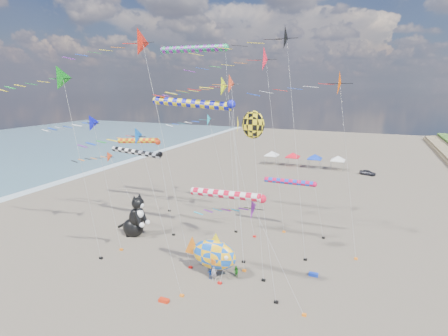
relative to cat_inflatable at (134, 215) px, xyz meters
name	(u,v)px	position (x,y,z in m)	size (l,w,h in m)	color
ground	(143,328)	(11.04, -13.97, -2.75)	(260.00, 260.00, 0.00)	brown
delta_kite_0	(210,88)	(11.83, -2.94, 15.39)	(10.53, 1.95, 19.51)	#F2431F
delta_kite_1	(137,43)	(5.07, -4.46, 19.46)	(14.19, 2.87, 23.88)	red
delta_kite_2	(83,125)	(-2.99, -3.98, 11.39)	(10.09, 1.90, 15.47)	#0D10C1
delta_kite_3	(279,40)	(17.09, 1.77, 19.92)	(13.02, 2.55, 24.24)	black
delta_kite_4	(138,139)	(8.05, -9.18, 11.19)	(8.56, 1.62, 15.19)	blue
delta_kite_5	(259,218)	(18.32, -7.69, 5.18)	(8.89, 1.99, 9.22)	purple
delta_kite_6	(60,80)	(-2.96, -6.48, 16.08)	(11.29, 2.52, 20.37)	#0D7F17
delta_kite_7	(265,61)	(13.87, 8.14, 18.44)	(12.88, 3.04, 22.93)	#FC1A32
delta_kite_8	(340,85)	(22.79, 4.09, 15.64)	(11.58, 2.74, 20.00)	#DF4600
delta_kite_9	(107,159)	(-7.54, 4.38, 5.63)	(10.43, 1.65, 9.63)	red
delta_kite_10	(200,122)	(2.67, 13.05, 10.39)	(10.94, 1.93, 14.47)	#1AB2D1
delta_kite_11	(221,88)	(9.43, 5.31, 15.30)	(12.05, 2.52, 19.58)	#DEFF0C
windsock_0	(292,182)	(17.67, 8.19, 3.98)	(7.83, 0.69, 7.13)	#CA0E3F
windsock_1	(140,141)	(-5.19, 9.12, 7.59)	(8.56, 0.82, 10.80)	red
windsock_2	(229,195)	(15.40, -6.89, 6.48)	(8.27, 0.74, 9.65)	red
windsock_3	(139,153)	(-0.25, 1.89, 7.45)	(8.66, 0.69, 10.61)	black
windsock_4	(196,104)	(9.48, -1.27, 13.77)	(10.26, 0.86, 17.01)	#1318C3
windsock_5	(196,50)	(5.93, 5.81, 19.77)	(10.24, 0.85, 23.03)	#1B9754
angelfish_kite	(251,126)	(15.61, -1.95, 11.89)	(3.74, 3.02, 16.08)	yellow
cat_inflatable	(134,215)	(0.00, 0.00, 0.00)	(4.08, 2.04, 5.51)	black
fish_inflatable	(214,254)	(13.05, -5.01, -0.38)	(6.09, 2.44, 4.68)	blue
person_adult	(214,273)	(13.36, -5.65, -1.98)	(0.56, 0.37, 1.54)	gray
child_green	(236,272)	(15.12, -4.30, -2.17)	(0.56, 0.44, 1.16)	#228C1E
child_blue	(210,274)	(12.87, -5.49, -2.26)	(0.58, 0.24, 0.99)	#2552B4
kite_bag_0	(164,300)	(10.77, -10.49, -2.60)	(0.90, 0.44, 0.30)	red
kite_bag_1	(314,274)	(22.10, -1.11, -2.60)	(0.90, 0.44, 0.30)	#1335C6
kite_bag_2	(227,265)	(13.48, -2.63, -2.60)	(0.90, 0.44, 0.30)	black
tent_row	(304,154)	(12.54, 46.03, 0.40)	(19.20, 4.20, 3.80)	white
parked_car	(368,173)	(26.36, 44.03, -2.20)	(1.31, 3.27, 1.11)	#26262D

